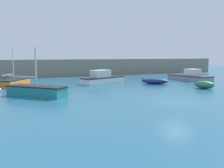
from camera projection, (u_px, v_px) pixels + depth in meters
The scene contains 9 objects.
ground_plane at pixel (176, 102), 19.22m from camera, with size 120.00×120.00×0.20m, color #235B7A.
harbor_breakwater at pixel (76, 67), 44.13m from camera, with size 58.85×3.67×2.85m, color gray.
sailboat_short_mast at pixel (14, 82), 28.61m from camera, with size 3.97×4.92×4.35m.
cabin_cruiser_white at pixel (190, 77), 34.98m from camera, with size 3.32×6.59×1.63m.
fishing_dinghy_green at pixel (204, 85), 26.51m from camera, with size 1.92×2.28×0.80m.
sailboat_twin_hulled at pixel (37, 91), 21.54m from camera, with size 4.88×5.07×4.21m.
open_tender_yellow at pixel (155, 81), 30.79m from camera, with size 3.48×3.06×0.73m.
motorboat_with_cabin at pixel (103, 78), 31.38m from camera, with size 6.44×4.09×1.69m.
mooring_buoy_orange at pixel (143, 78), 37.28m from camera, with size 0.40×0.40×0.40m, color orange.
Camera 1 is at (-12.31, -15.21, 3.51)m, focal length 40.00 mm.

